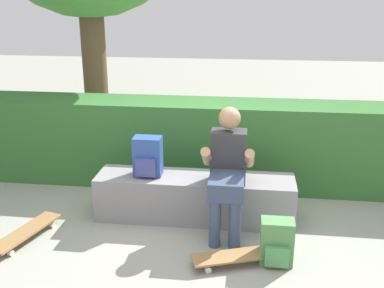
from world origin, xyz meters
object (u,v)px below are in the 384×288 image
person_skater (228,168)px  skateboard_near_person (238,256)px  backpack_on_bench (148,157)px  skateboard_beside_bench (26,232)px  backpack_on_ground (277,243)px  bench_main (195,197)px

person_skater → skateboard_near_person: bearing=-77.5°
backpack_on_bench → skateboard_near_person: bearing=-40.0°
skateboard_near_person → skateboard_beside_bench: same height
skateboard_near_person → backpack_on_ground: 0.35m
skateboard_beside_bench → skateboard_near_person: bearing=-4.8°
bench_main → backpack_on_ground: (0.79, -0.74, -0.03)m
skateboard_near_person → skateboard_beside_bench: bearing=175.2°
bench_main → skateboard_near_person: bearing=-59.8°
backpack_on_bench → backpack_on_ground: size_ratio=1.00×
skateboard_near_person → backpack_on_ground: (0.33, 0.06, 0.12)m
skateboard_near_person → backpack_on_bench: size_ratio=2.05×
bench_main → skateboard_beside_bench: 1.66m
skateboard_beside_bench → backpack_on_ground: (2.32, -0.10, 0.12)m
skateboard_near_person → backpack_on_bench: backpack_on_bench is taller
skateboard_near_person → person_skater: bearing=102.5°
skateboard_near_person → bench_main: bearing=120.2°
person_skater → backpack_on_ground: size_ratio=3.01×
backpack_on_ground → bench_main: bearing=137.0°
skateboard_beside_bench → backpack_on_bench: 1.35m
bench_main → person_skater: 0.58m
bench_main → skateboard_beside_bench: bearing=-157.4°
backpack_on_bench → backpack_on_ground: backpack_on_bench is taller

